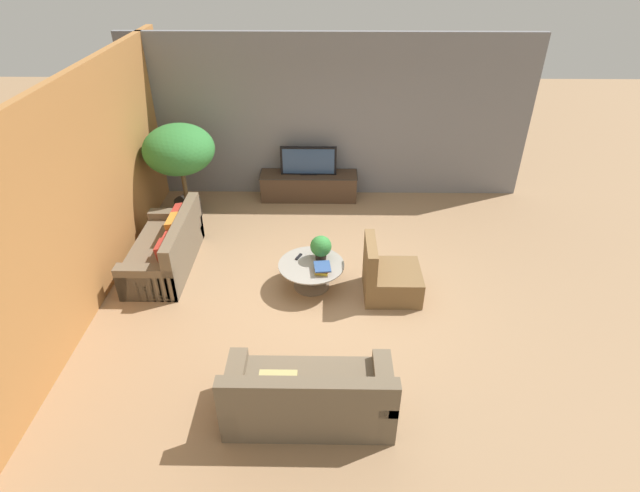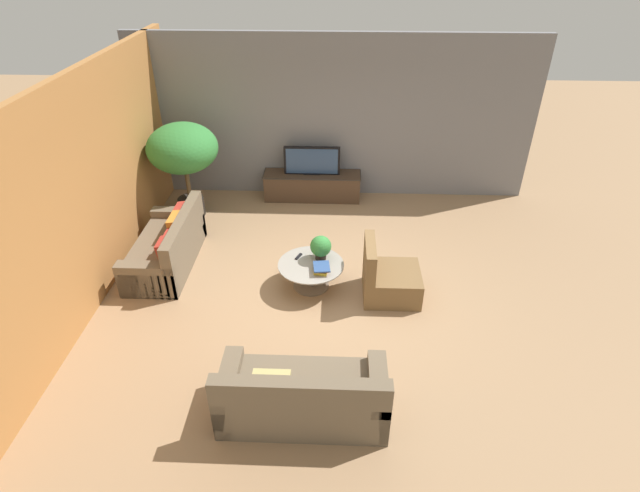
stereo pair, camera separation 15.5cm
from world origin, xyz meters
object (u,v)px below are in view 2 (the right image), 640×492
(media_console, at_px, (312,186))
(couch_by_wall, at_px, (168,248))
(potted_palm_tall, at_px, (183,152))
(television, at_px, (312,161))
(potted_plant_tabletop, at_px, (321,247))
(coffee_table, at_px, (311,271))
(armchair_wicker, at_px, (388,279))
(couch_near_entry, at_px, (303,397))

(media_console, relative_size, couch_by_wall, 1.03)
(media_console, relative_size, potted_palm_tall, 1.08)
(television, xyz_separation_m, potted_plant_tabletop, (0.27, -2.67, -0.19))
(potted_palm_tall, bearing_deg, potted_plant_tabletop, -38.26)
(coffee_table, xyz_separation_m, potted_plant_tabletop, (0.14, 0.15, 0.32))
(couch_by_wall, bearing_deg, armchair_wicker, 79.12)
(coffee_table, xyz_separation_m, couch_near_entry, (0.04, -2.31, 0.01))
(potted_palm_tall, relative_size, potted_plant_tabletop, 4.64)
(armchair_wicker, height_order, potted_plant_tabletop, armchair_wicker)
(coffee_table, distance_m, couch_near_entry, 2.31)
(coffee_table, height_order, potted_plant_tabletop, potted_plant_tabletop)
(coffee_table, xyz_separation_m, armchair_wicker, (1.11, -0.16, -0.00))
(couch_near_entry, bearing_deg, media_console, -88.07)
(television, bearing_deg, armchair_wicker, -67.39)
(television, height_order, armchair_wicker, television)
(television, distance_m, armchair_wicker, 3.26)
(media_console, bearing_deg, coffee_table, -87.31)
(media_console, relative_size, potted_plant_tabletop, 5.03)
(television, distance_m, coffee_table, 2.87)
(media_console, height_order, couch_by_wall, couch_by_wall)
(potted_palm_tall, height_order, potted_plant_tabletop, potted_palm_tall)
(couch_near_entry, bearing_deg, armchair_wicker, -116.29)
(coffee_table, distance_m, potted_plant_tabletop, 0.38)
(couch_near_entry, height_order, potted_plant_tabletop, couch_near_entry)
(coffee_table, height_order, armchair_wicker, armchair_wicker)
(potted_palm_tall, bearing_deg, couch_by_wall, -87.98)
(television, bearing_deg, couch_near_entry, -88.07)
(couch_near_entry, xyz_separation_m, potted_plant_tabletop, (0.10, 2.46, 0.31))
(couch_by_wall, height_order, armchair_wicker, armchair_wicker)
(couch_near_entry, relative_size, potted_plant_tabletop, 4.85)
(couch_by_wall, height_order, potted_palm_tall, potted_palm_tall)
(couch_near_entry, xyz_separation_m, potted_palm_tall, (-2.35, 4.39, 0.95))
(media_console, bearing_deg, couch_near_entry, -88.07)
(coffee_table, xyz_separation_m, couch_by_wall, (-2.25, 0.49, 0.02))
(television, height_order, coffee_table, television)
(potted_palm_tall, bearing_deg, television, 18.81)
(media_console, distance_m, coffee_table, 2.82)
(television, xyz_separation_m, armchair_wicker, (1.24, -2.97, -0.51))
(potted_palm_tall, bearing_deg, armchair_wicker, -33.19)
(media_console, xyz_separation_m, couch_by_wall, (-2.12, -2.33, 0.02))
(media_console, height_order, couch_near_entry, couch_near_entry)
(television, relative_size, armchair_wicker, 1.22)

